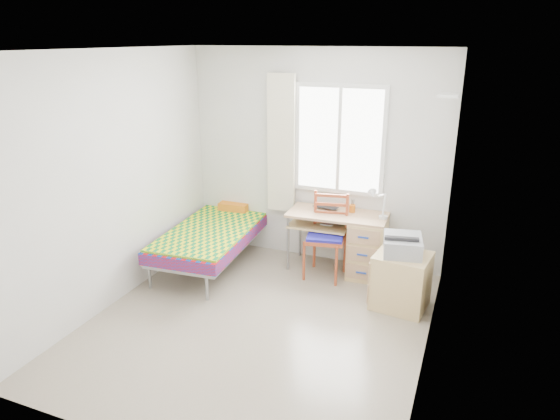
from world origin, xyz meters
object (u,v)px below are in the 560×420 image
at_px(bed, 218,230).
at_px(printer, 403,245).
at_px(chair, 327,231).
at_px(desk, 362,243).
at_px(cabinet, 401,281).

height_order(bed, printer, bed).
relative_size(chair, printer, 2.00).
distance_m(bed, desk, 1.78).
bearing_deg(cabinet, desk, 140.06).
bearing_deg(cabinet, chair, 162.16).
height_order(chair, printer, chair).
height_order(desk, printer, printer).
bearing_deg(chair, bed, 174.39).
bearing_deg(printer, desk, 123.08).
bearing_deg(desk, cabinet, -49.53).
distance_m(chair, printer, 1.01).
bearing_deg(bed, cabinet, -11.48).
xyz_separation_m(cabinet, printer, (-0.02, 0.04, 0.39)).
relative_size(bed, printer, 4.07).
height_order(cabinet, printer, printer).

